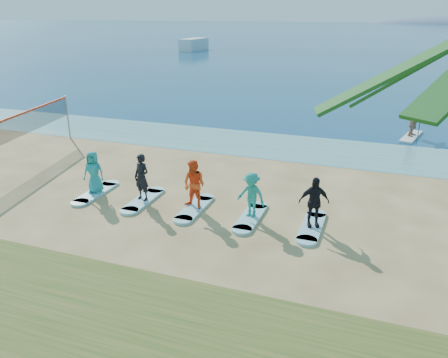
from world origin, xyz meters
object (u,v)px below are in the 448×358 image
(student_0, at_px, (94,172))
(surfboard_0, at_px, (96,193))
(boat_offshore_a, at_px, (194,50))
(student_2, at_px, (194,185))
(student_1, at_px, (142,177))
(surfboard_2, at_px, (195,208))
(volleyball_net, at_px, (21,125))
(surfboard_4, at_px, (312,227))
(surfboard_1, at_px, (143,200))
(paddleboarder, at_px, (414,121))
(student_4, at_px, (314,202))
(student_3, at_px, (251,195))
(surfboard_3, at_px, (251,217))
(paddleboard, at_px, (411,136))

(student_0, bearing_deg, surfboard_0, 0.00)
(boat_offshore_a, xyz_separation_m, student_2, (28.97, -66.00, 1.01))
(student_1, distance_m, surfboard_2, 2.41)
(volleyball_net, relative_size, surfboard_4, 4.05)
(volleyball_net, bearing_deg, student_0, -21.14)
(surfboard_0, relative_size, student_0, 1.28)
(surfboard_1, distance_m, student_2, 2.41)
(paddleboarder, distance_m, surfboard_0, 18.47)
(student_4, bearing_deg, student_0, 158.78)
(student_1, bearing_deg, paddleboarder, 65.90)
(surfboard_0, height_order, student_3, student_3)
(boat_offshore_a, relative_size, surfboard_4, 3.22)
(boat_offshore_a, height_order, student_2, student_2)
(surfboard_0, distance_m, surfboard_2, 4.41)
(student_3, bearing_deg, volleyball_net, -175.10)
(volleyball_net, xyz_separation_m, surfboard_3, (12.15, -2.14, -1.86))
(surfboard_0, bearing_deg, student_3, 0.00)
(student_2, xyz_separation_m, student_3, (2.20, 0.00, -0.09))
(student_2, distance_m, student_4, 4.41)
(paddleboarder, bearing_deg, surfboard_3, 176.65)
(volleyball_net, bearing_deg, surfboard_4, -8.48)
(boat_offshore_a, relative_size, student_4, 3.98)
(surfboard_2, distance_m, student_4, 4.51)
(paddleboard, distance_m, paddleboarder, 0.96)
(boat_offshore_a, bearing_deg, student_2, -62.01)
(volleyball_net, height_order, paddleboarder, volleyball_net)
(student_1, relative_size, student_4, 1.03)
(surfboard_4, xyz_separation_m, student_4, (0.00, 0.00, 0.94))
(student_1, bearing_deg, paddleboard, 65.90)
(student_0, distance_m, surfboard_4, 8.86)
(surfboard_3, xyz_separation_m, student_4, (2.20, 0.00, 0.94))
(student_0, bearing_deg, paddleboard, 37.15)
(paddleboarder, xyz_separation_m, student_3, (-5.83, -13.62, -0.09))
(paddleboard, xyz_separation_m, surfboard_0, (-12.44, -13.62, -0.01))
(paddleboarder, xyz_separation_m, student_2, (-8.04, -13.62, -0.01))
(boat_offshore_a, bearing_deg, surfboard_1, -63.63)
(student_1, xyz_separation_m, surfboard_3, (4.41, 0.00, -0.97))
(surfboard_1, bearing_deg, student_0, 180.00)
(student_2, bearing_deg, student_0, -168.71)
(paddleboarder, height_order, student_0, paddleboarder)
(paddleboarder, height_order, student_2, student_2)
(student_3, bearing_deg, paddleboard, 81.71)
(student_2, height_order, surfboard_4, student_2)
(paddleboarder, bearing_deg, surfboard_0, 157.41)
(boat_offshore_a, xyz_separation_m, student_4, (33.38, -66.00, 0.98))
(surfboard_0, xyz_separation_m, surfboard_3, (6.61, 0.00, 0.00))
(surfboard_4, bearing_deg, surfboard_0, 180.00)
(surfboard_0, height_order, student_1, student_1)
(surfboard_4, bearing_deg, paddleboarder, 75.08)
(surfboard_1, distance_m, surfboard_3, 4.41)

